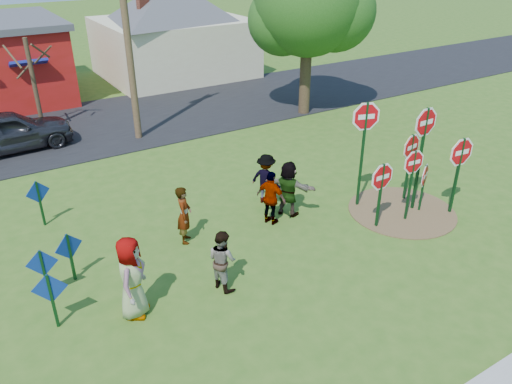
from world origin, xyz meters
TOP-DOWN VIEW (x-y plane):
  - ground at (0.00, 0.00)m, footprint 120.00×120.00m
  - road at (0.00, 11.50)m, footprint 120.00×7.50m
  - dirt_patch at (4.50, -1.00)m, footprint 3.20×3.20m
  - cream_house at (5.50, 18.00)m, footprint 9.40×9.40m
  - stop_sign_a at (3.22, -1.23)m, footprint 1.06×0.07m
  - stop_sign_b at (3.63, 0.03)m, footprint 1.10×0.37m
  - stop_sign_c at (4.90, -1.04)m, footprint 1.14×0.08m
  - stop_sign_d at (5.16, -0.46)m, footprint 1.06×0.18m
  - stop_sign_e at (4.98, -1.24)m, footprint 0.83×0.45m
  - stop_sign_f at (5.69, -1.80)m, footprint 1.15×0.13m
  - stop_sign_g at (4.22, -1.39)m, footprint 0.94×0.09m
  - blue_diamond_a at (-5.48, -0.63)m, footprint 0.70×0.20m
  - blue_diamond_b at (-5.43, 0.42)m, footprint 0.68×0.14m
  - blue_diamond_c at (-4.76, 0.85)m, footprint 0.68×0.23m
  - blue_diamond_d at (-4.84, 3.92)m, footprint 0.68×0.20m
  - person_a at (-3.92, -1.12)m, footprint 1.05×1.13m
  - person_b at (-1.74, 0.98)m, footprint 0.64×0.71m
  - person_c at (-1.82, -1.30)m, footprint 0.72×0.85m
  - person_d at (1.33, 1.69)m, footprint 0.98×1.19m
  - person_e at (0.76, 0.55)m, footprint 0.74×1.03m
  - person_f at (1.48, 0.72)m, footprint 1.27×1.60m
  - suv at (-4.72, 10.36)m, footprint 4.66×2.09m
  - utility_pole at (-0.09, 9.12)m, footprint 2.07×0.81m
  - leafy_tree at (7.75, 8.12)m, footprint 5.15×4.70m
  - bare_tree_east at (-3.25, 12.11)m, footprint 1.80×1.80m

SIDE VIEW (x-z plane):
  - ground at x=0.00m, z-range 0.00..0.00m
  - dirt_patch at x=4.50m, z-range 0.00..0.03m
  - road at x=0.00m, z-range 0.00..0.04m
  - person_c at x=-1.82m, z-range 0.00..1.52m
  - blue_diamond_c at x=-4.76m, z-range 0.15..1.44m
  - person_d at x=1.33m, z-range 0.00..1.60m
  - person_e at x=0.76m, z-range 0.00..1.63m
  - suv at x=-4.72m, z-range 0.04..1.59m
  - person_b at x=-1.74m, z-range 0.00..1.64m
  - blue_diamond_b at x=-5.43m, z-range 0.16..1.49m
  - blue_diamond_a at x=-5.48m, z-range 0.16..1.53m
  - person_f at x=1.48m, z-range 0.00..1.70m
  - blue_diamond_d at x=-4.84m, z-range 0.17..1.58m
  - person_a at x=-3.92m, z-range 0.00..1.94m
  - stop_sign_e at x=4.98m, z-range 0.26..1.90m
  - stop_sign_a at x=3.22m, z-range 0.37..2.48m
  - stop_sign_g at x=4.22m, z-range 0.46..2.78m
  - stop_sign_d at x=5.16m, z-range 0.47..2.79m
  - stop_sign_f at x=5.69m, z-range 0.52..3.07m
  - stop_sign_c at x=4.90m, z-range 0.70..4.05m
  - bare_tree_east at x=-3.25m, z-range 0.57..4.45m
  - stop_sign_b at x=3.63m, z-range 0.80..4.24m
  - cream_house at x=5.50m, z-range -0.33..6.17m
  - utility_pole at x=-0.09m, z-range 0.23..9.02m
  - leafy_tree at x=7.75m, z-range 1.05..8.37m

